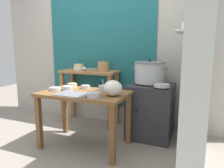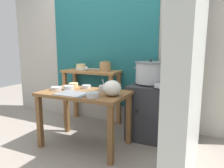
{
  "view_description": "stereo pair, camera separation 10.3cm",
  "coord_description": "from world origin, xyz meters",
  "px_view_note": "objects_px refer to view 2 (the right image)",
  "views": [
    {
      "loc": [
        1.41,
        -2.17,
        1.28
      ],
      "look_at": [
        0.42,
        0.22,
        0.82
      ],
      "focal_mm": 33.5,
      "sensor_mm": 36.0,
      "label": 1
    },
    {
      "loc": [
        1.5,
        -2.13,
        1.28
      ],
      "look_at": [
        0.42,
        0.22,
        0.82
      ],
      "focal_mm": 33.5,
      "sensor_mm": 36.0,
      "label": 2
    }
  ],
  "objects_px": {
    "back_shelf_table": "(91,84)",
    "prep_bowl_1": "(74,85)",
    "prep_table": "(85,100)",
    "plastic_bag": "(112,88)",
    "prep_bowl_5": "(56,88)",
    "bowl_stack_enamel": "(81,67)",
    "steamer_pot": "(151,72)",
    "prep_bowl_4": "(105,88)",
    "stove_block": "(152,111)",
    "clay_pot": "(105,67)",
    "ladle": "(87,69)",
    "prep_bowl_3": "(93,95)",
    "prep_bowl_2": "(86,87)",
    "serving_tray": "(73,94)",
    "wide_pan": "(162,86)",
    "prep_bowl_0": "(69,87)"
  },
  "relations": [
    {
      "from": "prep_table",
      "to": "serving_tray",
      "type": "xyz_separation_m",
      "value": [
        -0.06,
        -0.17,
        0.12
      ]
    },
    {
      "from": "ladle",
      "to": "plastic_bag",
      "type": "relative_size",
      "value": 1.26
    },
    {
      "from": "steamer_pot",
      "to": "prep_bowl_5",
      "type": "height_order",
      "value": "steamer_pot"
    },
    {
      "from": "back_shelf_table",
      "to": "steamer_pot",
      "type": "relative_size",
      "value": 1.99
    },
    {
      "from": "stove_block",
      "to": "clay_pot",
      "type": "distance_m",
      "value": 1.0
    },
    {
      "from": "ladle",
      "to": "prep_bowl_3",
      "type": "bearing_deg",
      "value": -55.39
    },
    {
      "from": "prep_bowl_1",
      "to": "bowl_stack_enamel",
      "type": "bearing_deg",
      "value": 112.97
    },
    {
      "from": "prep_bowl_5",
      "to": "bowl_stack_enamel",
      "type": "bearing_deg",
      "value": 100.38
    },
    {
      "from": "prep_table",
      "to": "plastic_bag",
      "type": "xyz_separation_m",
      "value": [
        0.41,
        -0.05,
        0.2
      ]
    },
    {
      "from": "bowl_stack_enamel",
      "to": "serving_tray",
      "type": "height_order",
      "value": "bowl_stack_enamel"
    },
    {
      "from": "prep_bowl_4",
      "to": "back_shelf_table",
      "type": "bearing_deg",
      "value": 133.19
    },
    {
      "from": "prep_bowl_1",
      "to": "prep_bowl_5",
      "type": "xyz_separation_m",
      "value": [
        -0.09,
        -0.26,
        -0.01
      ]
    },
    {
      "from": "plastic_bag",
      "to": "prep_bowl_4",
      "type": "xyz_separation_m",
      "value": [
        -0.2,
        0.23,
        -0.05
      ]
    },
    {
      "from": "clay_pot",
      "to": "prep_bowl_3",
      "type": "xyz_separation_m",
      "value": [
        0.34,
        -0.98,
        -0.22
      ]
    },
    {
      "from": "ladle",
      "to": "prep_bowl_1",
      "type": "bearing_deg",
      "value": -82.04
    },
    {
      "from": "prep_table",
      "to": "steamer_pot",
      "type": "height_order",
      "value": "steamer_pot"
    },
    {
      "from": "prep_bowl_2",
      "to": "prep_bowl_4",
      "type": "relative_size",
      "value": 0.74
    },
    {
      "from": "serving_tray",
      "to": "prep_bowl_3",
      "type": "height_order",
      "value": "prep_bowl_3"
    },
    {
      "from": "clay_pot",
      "to": "wide_pan",
      "type": "xyz_separation_m",
      "value": [
        0.98,
        -0.36,
        -0.17
      ]
    },
    {
      "from": "steamer_pot",
      "to": "prep_bowl_4",
      "type": "height_order",
      "value": "steamer_pot"
    },
    {
      "from": "prep_bowl_3",
      "to": "prep_bowl_4",
      "type": "distance_m",
      "value": 0.39
    },
    {
      "from": "bowl_stack_enamel",
      "to": "plastic_bag",
      "type": "height_order",
      "value": "bowl_stack_enamel"
    },
    {
      "from": "prep_table",
      "to": "clay_pot",
      "type": "relative_size",
      "value": 6.12
    },
    {
      "from": "serving_tray",
      "to": "wide_pan",
      "type": "xyz_separation_m",
      "value": [
        0.95,
        0.57,
        0.07
      ]
    },
    {
      "from": "plastic_bag",
      "to": "prep_bowl_3",
      "type": "relative_size",
      "value": 1.45
    },
    {
      "from": "serving_tray",
      "to": "prep_bowl_1",
      "type": "bearing_deg",
      "value": 123.85
    },
    {
      "from": "prep_bowl_1",
      "to": "prep_bowl_5",
      "type": "height_order",
      "value": "prep_bowl_1"
    },
    {
      "from": "back_shelf_table",
      "to": "bowl_stack_enamel",
      "type": "relative_size",
      "value": 5.29
    },
    {
      "from": "prep_bowl_5",
      "to": "plastic_bag",
      "type": "bearing_deg",
      "value": -0.43
    },
    {
      "from": "back_shelf_table",
      "to": "prep_bowl_1",
      "type": "height_order",
      "value": "back_shelf_table"
    },
    {
      "from": "stove_block",
      "to": "wide_pan",
      "type": "xyz_separation_m",
      "value": [
        0.18,
        -0.23,
        0.42
      ]
    },
    {
      "from": "steamer_pot",
      "to": "clay_pot",
      "type": "distance_m",
      "value": 0.77
    },
    {
      "from": "steamer_pot",
      "to": "prep_bowl_1",
      "type": "relative_size",
      "value": 3.65
    },
    {
      "from": "ladle",
      "to": "prep_bowl_1",
      "type": "relative_size",
      "value": 2.08
    },
    {
      "from": "prep_bowl_2",
      "to": "prep_bowl_3",
      "type": "relative_size",
      "value": 0.83
    },
    {
      "from": "prep_bowl_5",
      "to": "serving_tray",
      "type": "bearing_deg",
      "value": -19.32
    },
    {
      "from": "steamer_pot",
      "to": "prep_bowl_4",
      "type": "distance_m",
      "value": 0.69
    },
    {
      "from": "bowl_stack_enamel",
      "to": "prep_bowl_4",
      "type": "relative_size",
      "value": 1.08
    },
    {
      "from": "prep_bowl_2",
      "to": "prep_table",
      "type": "bearing_deg",
      "value": -64.9
    },
    {
      "from": "stove_block",
      "to": "serving_tray",
      "type": "bearing_deg",
      "value": -133.88
    },
    {
      "from": "serving_tray",
      "to": "prep_bowl_4",
      "type": "relative_size",
      "value": 2.38
    },
    {
      "from": "ladle",
      "to": "prep_bowl_2",
      "type": "height_order",
      "value": "ladle"
    },
    {
      "from": "back_shelf_table",
      "to": "prep_bowl_5",
      "type": "bearing_deg",
      "value": -94.37
    },
    {
      "from": "serving_tray",
      "to": "prep_bowl_3",
      "type": "xyz_separation_m",
      "value": [
        0.31,
        -0.05,
        0.03
      ]
    },
    {
      "from": "prep_bowl_0",
      "to": "prep_bowl_1",
      "type": "relative_size",
      "value": 1.05
    },
    {
      "from": "clay_pot",
      "to": "prep_bowl_1",
      "type": "height_order",
      "value": "clay_pot"
    },
    {
      "from": "back_shelf_table",
      "to": "stove_block",
      "type": "xyz_separation_m",
      "value": [
        1.06,
        -0.13,
        -0.3
      ]
    },
    {
      "from": "plastic_bag",
      "to": "clay_pot",
      "type": "bearing_deg",
      "value": 121.32
    },
    {
      "from": "plastic_bag",
      "to": "bowl_stack_enamel",
      "type": "bearing_deg",
      "value": 138.83
    },
    {
      "from": "plastic_bag",
      "to": "prep_bowl_1",
      "type": "bearing_deg",
      "value": 159.8
    }
  ]
}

